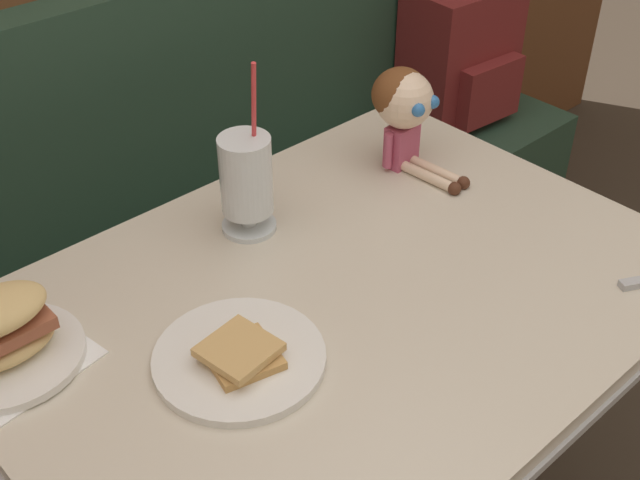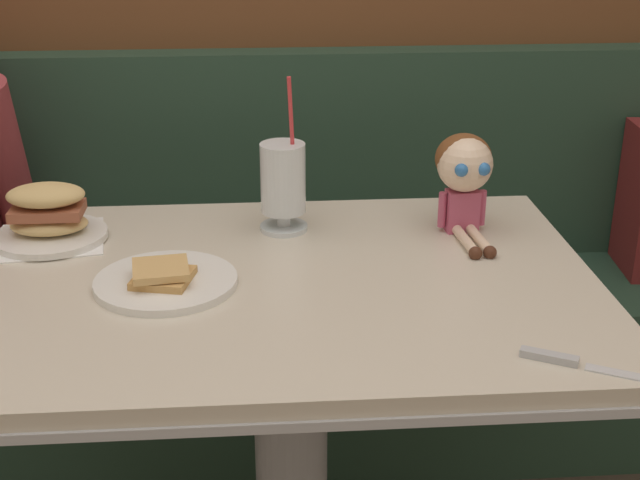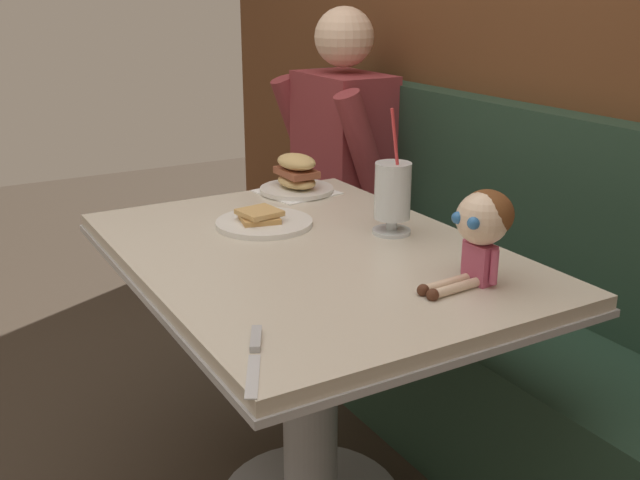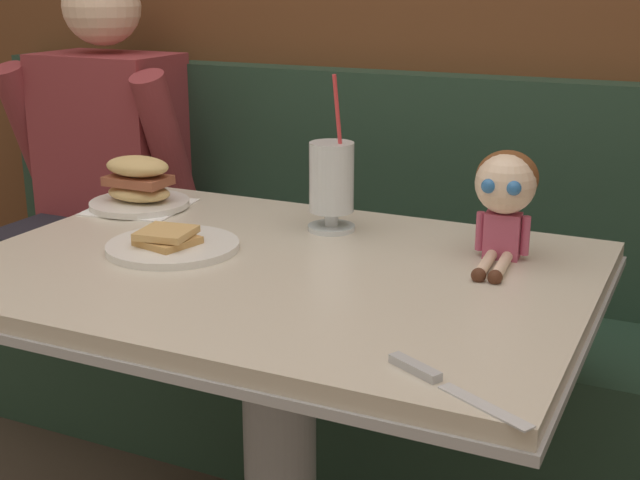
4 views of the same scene
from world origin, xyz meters
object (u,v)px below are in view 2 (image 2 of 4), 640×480
at_px(milkshake_glass, 283,182).
at_px(butter_knife, 572,362).
at_px(toast_plate, 165,280).
at_px(seated_doll, 465,169).
at_px(sandwich_plate, 48,218).

relative_size(milkshake_glass, butter_knife, 1.46).
bearing_deg(toast_plate, milkshake_glass, 49.16).
distance_m(milkshake_glass, seated_doll, 0.36).
height_order(milkshake_glass, sandwich_plate, milkshake_glass).
bearing_deg(milkshake_glass, butter_knife, -54.65).
height_order(sandwich_plate, seated_doll, seated_doll).
relative_size(milkshake_glass, sandwich_plate, 1.39).
xyz_separation_m(sandwich_plate, seated_doll, (0.81, -0.01, 0.08)).
distance_m(butter_knife, seated_doll, 0.55).
bearing_deg(seated_doll, butter_knife, -85.15).
xyz_separation_m(milkshake_glass, seated_doll, (0.36, -0.03, 0.03)).
xyz_separation_m(butter_knife, seated_doll, (-0.05, 0.53, 0.12)).
relative_size(milkshake_glass, seated_doll, 1.42).
relative_size(sandwich_plate, butter_knife, 1.05).
xyz_separation_m(toast_plate, butter_knife, (0.62, -0.32, -0.01)).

